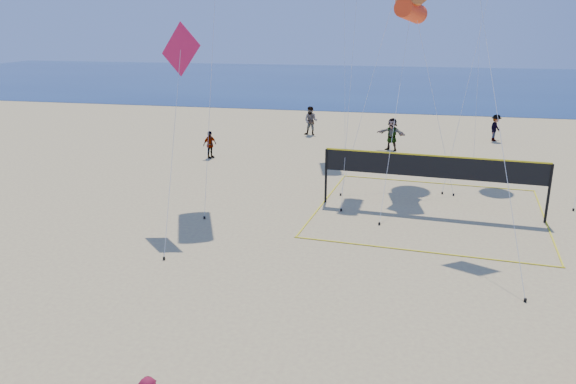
# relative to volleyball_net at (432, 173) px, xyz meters

# --- Properties ---
(ocean) EXTENTS (140.00, 50.00, 0.03)m
(ocean) POSITION_rel_volleyball_net_xyz_m (-2.32, 49.75, -1.57)
(ocean) COLOR #10224C
(ocean) RESTS_ON ground
(far_person_0) EXTENTS (0.78, 0.95, 1.51)m
(far_person_0) POSITION_rel_volleyball_net_xyz_m (-11.68, 6.87, -0.83)
(far_person_0) COLOR gray
(far_person_0) RESTS_ON ground
(far_person_1) EXTENTS (1.84, 1.18, 1.89)m
(far_person_1) POSITION_rel_volleyball_net_xyz_m (-1.92, 10.99, -0.64)
(far_person_1) COLOR gray
(far_person_1) RESTS_ON ground
(far_person_3) EXTENTS (1.03, 0.87, 1.90)m
(far_person_3) POSITION_rel_volleyball_net_xyz_m (-7.33, 14.45, -0.64)
(far_person_3) COLOR gray
(far_person_3) RESTS_ON ground
(far_person_4) EXTENTS (1.07, 1.25, 1.68)m
(far_person_4) POSITION_rel_volleyball_net_xyz_m (4.39, 15.04, -0.75)
(far_person_4) COLOR gray
(far_person_4) RESTS_ON ground
(volleyball_net) EXTENTS (9.43, 9.30, 2.33)m
(volleyball_net) POSITION_rel_volleyball_net_xyz_m (0.00, 0.00, 0.00)
(volleyball_net) COLOR black
(volleyball_net) RESTS_ON ground
(kite_2) EXTENTS (1.49, 7.40, 8.25)m
(kite_2) POSITION_rel_volleyball_net_xyz_m (-1.22, 4.31, 6.11)
(kite_2) COLOR #F93A13
(kite_2) RESTS_ON ground
(kite_3) EXTENTS (1.81, 4.50, 7.29)m
(kite_3) POSITION_rel_volleyball_net_xyz_m (-9.12, -2.72, 4.51)
(kite_3) COLOR #BD1346
(kite_3) RESTS_ON ground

